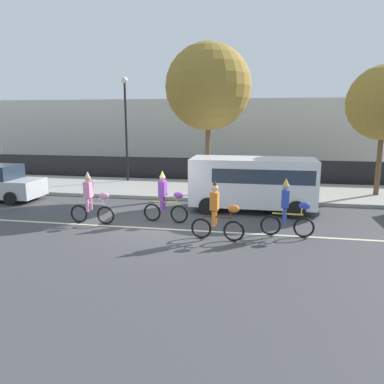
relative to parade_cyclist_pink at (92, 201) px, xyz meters
name	(u,v)px	position (x,y,z in m)	size (l,w,h in m)	color
ground_plane	(161,225)	(2.47, 0.29, -0.84)	(80.00, 80.00, 0.00)	#424244
road_centre_line	(157,228)	(2.47, -0.21, -0.84)	(36.00, 0.14, 0.01)	beige
sidewalk_curb	(193,189)	(2.47, 6.79, -0.77)	(60.00, 5.00, 0.15)	#9E9B93
fence_line	(201,170)	(2.47, 9.69, -0.14)	(40.00, 0.08, 1.40)	black
building_backdrop	(183,133)	(-0.43, 18.29, 1.69)	(28.00, 8.00, 5.07)	beige
parade_cyclist_pink	(92,201)	(0.00, 0.00, 0.00)	(1.72, 0.50, 1.92)	black
parade_cyclist_purple	(166,200)	(2.58, 0.66, 0.00)	(1.72, 0.50, 1.92)	black
parade_cyclist_orange	(218,214)	(4.70, -1.03, 0.00)	(1.72, 0.50, 1.92)	black
parade_cyclist_cobalt	(288,211)	(6.89, -0.27, 0.00)	(1.72, 0.50, 1.92)	black
parked_van_white	(254,180)	(5.73, 2.99, 0.44)	(5.00, 2.22, 2.18)	white
street_lamp_post	(126,114)	(-1.68, 8.31, 3.15)	(0.36, 0.36, 5.86)	black
street_tree_far_corner	(208,87)	(3.44, 5.52, 4.34)	(4.00, 4.00, 7.04)	brown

